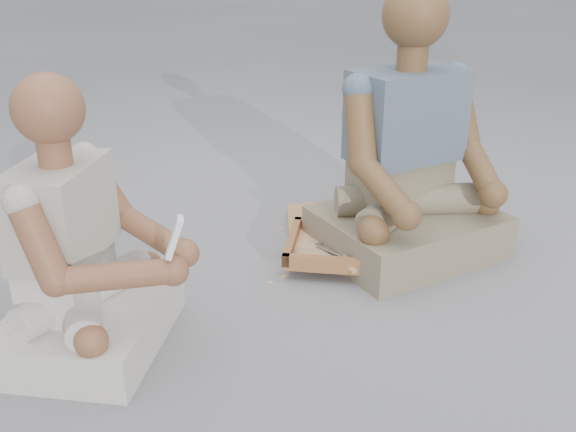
# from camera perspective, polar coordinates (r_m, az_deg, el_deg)

# --- Properties ---
(ground) EXTENTS (60.00, 60.00, 0.00)m
(ground) POSITION_cam_1_polar(r_m,az_deg,el_deg) (2.19, 1.21, -8.09)
(ground) COLOR gray
(ground) RESTS_ON ground
(carved_panel) EXTENTS (0.69, 0.51, 0.04)m
(carved_panel) POSITION_cam_1_polar(r_m,az_deg,el_deg) (2.75, 6.71, -0.94)
(carved_panel) COLOR #AE6C43
(carved_panel) RESTS_ON ground
(tool_tray) EXTENTS (0.46, 0.37, 0.06)m
(tool_tray) POSITION_cam_1_polar(r_m,az_deg,el_deg) (2.46, 5.30, -2.83)
(tool_tray) COLOR brown
(tool_tray) RESTS_ON carved_panel
(chisel_0) EXTENTS (0.19, 0.15, 0.02)m
(chisel_0) POSITION_cam_1_polar(r_m,az_deg,el_deg) (2.34, 7.23, -4.20)
(chisel_0) COLOR silver
(chisel_0) RESTS_ON tool_tray
(chisel_1) EXTENTS (0.18, 0.15, 0.02)m
(chisel_1) POSITION_cam_1_polar(r_m,az_deg,el_deg) (2.36, 5.29, -3.74)
(chisel_1) COLOR silver
(chisel_1) RESTS_ON tool_tray
(chisel_2) EXTENTS (0.20, 0.13, 0.02)m
(chisel_2) POSITION_cam_1_polar(r_m,az_deg,el_deg) (2.56, 6.41, -1.50)
(chisel_2) COLOR silver
(chisel_2) RESTS_ON tool_tray
(chisel_3) EXTENTS (0.14, 0.19, 0.02)m
(chisel_3) POSITION_cam_1_polar(r_m,az_deg,el_deg) (2.57, 5.10, -1.30)
(chisel_3) COLOR silver
(chisel_3) RESTS_ON tool_tray
(chisel_4) EXTENTS (0.22, 0.06, 0.02)m
(chisel_4) POSITION_cam_1_polar(r_m,az_deg,el_deg) (2.55, 5.64, -1.60)
(chisel_4) COLOR silver
(chisel_4) RESTS_ON tool_tray
(chisel_5) EXTENTS (0.15, 0.18, 0.02)m
(chisel_5) POSITION_cam_1_polar(r_m,az_deg,el_deg) (2.33, 5.10, -4.35)
(chisel_5) COLOR silver
(chisel_5) RESTS_ON tool_tray
(chisel_6) EXTENTS (0.20, 0.13, 0.02)m
(chisel_6) POSITION_cam_1_polar(r_m,az_deg,el_deg) (2.50, 6.81, -2.16)
(chisel_6) COLOR silver
(chisel_6) RESTS_ON tool_tray
(chisel_7) EXTENTS (0.15, 0.18, 0.02)m
(chisel_7) POSITION_cam_1_polar(r_m,az_deg,el_deg) (2.41, 8.10, -3.44)
(chisel_7) COLOR silver
(chisel_7) RESTS_ON tool_tray
(wood_chip_0) EXTENTS (0.02, 0.02, 0.00)m
(wood_chip_0) POSITION_cam_1_polar(r_m,az_deg,el_deg) (2.83, 0.88, -0.49)
(wood_chip_0) COLOR #DEAB83
(wood_chip_0) RESTS_ON ground
(wood_chip_1) EXTENTS (0.02, 0.02, 0.00)m
(wood_chip_1) POSITION_cam_1_polar(r_m,az_deg,el_deg) (2.50, 11.31, -4.38)
(wood_chip_1) COLOR #DEAB83
(wood_chip_1) RESTS_ON ground
(wood_chip_2) EXTENTS (0.02, 0.02, 0.00)m
(wood_chip_2) POSITION_cam_1_polar(r_m,az_deg,el_deg) (2.75, -0.60, -1.22)
(wood_chip_2) COLOR #DEAB83
(wood_chip_2) RESTS_ON ground
(wood_chip_3) EXTENTS (0.02, 0.02, 0.00)m
(wood_chip_3) POSITION_cam_1_polar(r_m,az_deg,el_deg) (2.33, -1.56, -5.95)
(wood_chip_3) COLOR #DEAB83
(wood_chip_3) RESTS_ON ground
(wood_chip_4) EXTENTS (0.02, 0.02, 0.00)m
(wood_chip_4) POSITION_cam_1_polar(r_m,az_deg,el_deg) (2.78, 7.37, -1.12)
(wood_chip_4) COLOR #DEAB83
(wood_chip_4) RESTS_ON ground
(wood_chip_5) EXTENTS (0.02, 0.02, 0.00)m
(wood_chip_5) POSITION_cam_1_polar(r_m,az_deg,el_deg) (2.57, 8.03, -3.29)
(wood_chip_5) COLOR #DEAB83
(wood_chip_5) RESTS_ON ground
(wood_chip_6) EXTENTS (0.02, 0.02, 0.00)m
(wood_chip_6) POSITION_cam_1_polar(r_m,az_deg,el_deg) (2.38, -0.38, -5.37)
(wood_chip_6) COLOR #DEAB83
(wood_chip_6) RESTS_ON ground
(wood_chip_7) EXTENTS (0.02, 0.02, 0.00)m
(wood_chip_7) POSITION_cam_1_polar(r_m,az_deg,el_deg) (2.71, 3.95, -1.61)
(wood_chip_7) COLOR #DEAB83
(wood_chip_7) RESTS_ON ground
(wood_chip_8) EXTENTS (0.02, 0.02, 0.00)m
(wood_chip_8) POSITION_cam_1_polar(r_m,az_deg,el_deg) (2.79, 2.29, -0.87)
(wood_chip_8) COLOR #DEAB83
(wood_chip_8) RESTS_ON ground
(wood_chip_9) EXTENTS (0.02, 0.02, 0.00)m
(wood_chip_9) POSITION_cam_1_polar(r_m,az_deg,el_deg) (2.55, 4.52, -3.32)
(wood_chip_9) COLOR #DEAB83
(wood_chip_9) RESTS_ON ground
(craftsman) EXTENTS (0.55, 0.54, 0.83)m
(craftsman) POSITION_cam_1_polar(r_m,az_deg,el_deg) (1.96, -17.90, -3.85)
(craftsman) COLOR beige
(craftsman) RESTS_ON ground
(companion) EXTENTS (0.84, 0.81, 1.02)m
(companion) POSITION_cam_1_polar(r_m,az_deg,el_deg) (2.49, 10.72, 4.08)
(companion) COLOR gray
(companion) RESTS_ON ground
(mobile_phone) EXTENTS (0.07, 0.06, 0.12)m
(mobile_phone) POSITION_cam_1_polar(r_m,az_deg,el_deg) (1.75, -10.07, -1.88)
(mobile_phone) COLOR white
(mobile_phone) RESTS_ON craftsman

